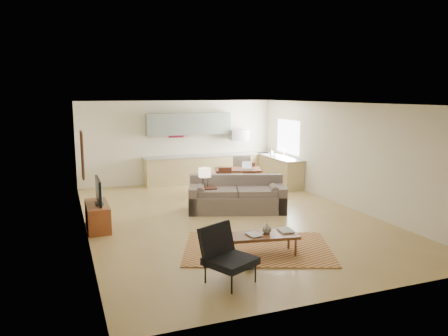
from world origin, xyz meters
name	(u,v)px	position (x,y,z in m)	size (l,w,h in m)	color
room	(229,162)	(0.00, 0.00, 1.35)	(9.00, 9.00, 9.00)	#9F7F48
kitchen_counter_back	(208,168)	(0.90, 4.18, 0.46)	(4.26, 0.64, 0.92)	tan
kitchen_counter_right	(279,170)	(2.93, 3.00, 0.46)	(0.64, 2.26, 0.92)	tan
kitchen_range	(239,167)	(2.00, 4.18, 0.45)	(0.62, 0.62, 0.90)	#A5A8AD
kitchen_microwave	(238,135)	(2.00, 4.20, 1.55)	(0.62, 0.40, 0.35)	#A5A8AD
upper_cabinets	(189,124)	(0.30, 4.33, 1.95)	(2.80, 0.34, 0.70)	gray
window_right	(288,137)	(3.23, 3.00, 1.55)	(0.02, 1.40, 1.05)	white
wall_art_left	(83,155)	(-3.21, 0.90, 1.55)	(0.06, 0.42, 1.10)	olive
triptych	(176,130)	(-0.10, 4.47, 1.75)	(1.70, 0.04, 0.50)	beige
rug	(257,248)	(-0.27, -2.20, 0.01)	(2.75, 1.90, 0.02)	brown
sofa	(237,194)	(0.41, 0.46, 0.43)	(2.50, 1.09, 0.87)	#62544B
coffee_table	(262,245)	(-0.33, -2.53, 0.20)	(1.33, 0.53, 0.40)	#4F2A14
book_a	(249,235)	(-0.60, -2.54, 0.41)	(0.25, 0.32, 0.03)	maroon
book_b	(280,231)	(0.05, -2.49, 0.41)	(0.29, 0.36, 0.02)	navy
vase	(267,228)	(-0.22, -2.50, 0.49)	(0.20, 0.20, 0.18)	black
armchair	(230,256)	(-1.30, -3.43, 0.44)	(0.78, 0.78, 0.89)	black
tv_credenza	(98,216)	(-3.00, 0.20, 0.28)	(0.46, 1.21, 0.56)	brown
tv	(98,191)	(-2.95, 0.20, 0.84)	(0.09, 0.93, 0.56)	black
console_table	(205,200)	(-0.37, 0.67, 0.31)	(0.54, 0.36, 0.62)	#3B1B11
table_lamp	(205,178)	(-0.37, 0.67, 0.87)	(0.30, 0.30, 0.50)	beige
dining_table	(238,180)	(1.29, 2.53, 0.35)	(1.37, 0.78, 0.69)	#3B1B11
dining_chair_near	(226,182)	(0.74, 2.08, 0.40)	(0.39, 0.40, 0.81)	#3B1B11
dining_chair_far	(249,174)	(1.85, 2.99, 0.41)	(0.39, 0.41, 0.82)	#3B1B11
laptop	(248,165)	(1.57, 2.44, 0.80)	(0.29, 0.22, 0.22)	#A5A8AD
soap_bottle	(272,152)	(2.83, 3.35, 1.02)	(0.10, 0.11, 0.19)	beige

